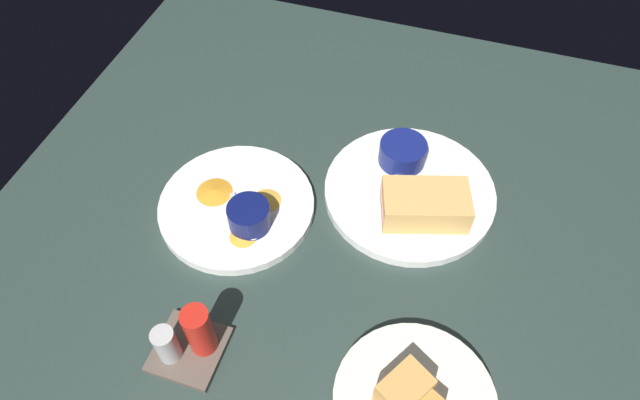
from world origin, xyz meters
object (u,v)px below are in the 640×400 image
Objects in this scene: plate_sandwich_main at (409,192)px; ramekin_light_gravy at (249,216)px; ramekin_dark_sauce at (403,152)px; spoon_by_dark_ramekin at (398,186)px; sandwich_half_near at (425,205)px; plate_chips_companion at (237,206)px; spoon_by_gravy_ramekin at (248,226)px; condiment_caddy at (189,340)px.

plate_sandwich_main is 26.14cm from ramekin_light_gravy.
ramekin_dark_sauce reaches higher than spoon_by_dark_ramekin.
plate_sandwich_main is 6.11cm from sandwich_half_near.
spoon_by_gravy_ramekin is (-3.56, 3.67, 1.16)cm from plate_chips_companion.
plate_chips_companion is 5.25cm from spoon_by_gravy_ramekin.
spoon_by_dark_ramekin reaches higher than plate_chips_companion.
plate_sandwich_main is 3.37× the size of spoon_by_gravy_ramekin.
plate_chips_companion is (25.36, 11.23, 0.00)cm from plate_sandwich_main.
plate_sandwich_main is 2.23cm from spoon_by_dark_ramekin.
plate_chips_companion is at bearing 23.89° from plate_sandwich_main.
sandwich_half_near is 39.23cm from condiment_caddy.
spoon_by_dark_ramekin is at bearing -143.81° from spoon_by_gravy_ramekin.
condiment_caddy reaches higher than ramekin_light_gravy.
sandwich_half_near reaches higher than spoon_by_gravy_ramekin.
plate_sandwich_main is 26.43cm from spoon_by_gravy_ramekin.
plate_sandwich_main is at bearing -145.63° from spoon_by_gravy_ramekin.
ramekin_light_gravy is (21.68, 14.30, 2.99)cm from plate_sandwich_main.
ramekin_light_gravy is at bearing 33.40° from plate_sandwich_main.
plate_sandwich_main is 1.86× the size of sandwich_half_near.
spoon_by_dark_ramekin is 39.76cm from condiment_caddy.
ramekin_light_gravy is 20.53cm from condiment_caddy.
condiment_caddy is (-0.19, 19.92, 1.44)cm from spoon_by_gravy_ramekin.
plate_sandwich_main is at bearing -156.11° from plate_chips_companion.
ramekin_light_gravy is 0.68× the size of condiment_caddy.
ramekin_dark_sauce is 27.45cm from ramekin_light_gravy.
ramekin_dark_sauce is (5.70, -9.80, -0.34)cm from sandwich_half_near.
ramekin_light_gravy is 0.79× the size of spoon_by_gravy_ramekin.
plate_sandwich_main is 27.73cm from plate_chips_companion.
plate_chips_companion is (23.48, 10.90, -1.16)cm from spoon_by_dark_ramekin.
condiment_caddy is (18.90, 40.36, -0.26)cm from ramekin_dark_sauce.
ramekin_light_gravy reaches higher than plate_sandwich_main.
spoon_by_gravy_ramekin is at bearing -89.44° from condiment_caddy.
ramekin_dark_sauce is 44.57cm from condiment_caddy.
condiment_caddy reaches higher than plate_sandwich_main.
spoon_by_dark_ramekin is at bearing 98.07° from ramekin_dark_sauce.
plate_chips_companion is at bearing -80.96° from condiment_caddy.
spoon_by_dark_ramekin is 24.30cm from ramekin_light_gravy.
spoon_by_dark_ramekin is at bearing -38.92° from sandwich_half_near.
sandwich_half_near is at bearing 125.05° from plate_sandwich_main.
sandwich_half_near reaches higher than spoon_by_dark_ramekin.
ramekin_light_gravy reaches higher than spoon_by_gravy_ramekin.
condiment_caddy is at bearing 60.23° from spoon_by_dark_ramekin.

